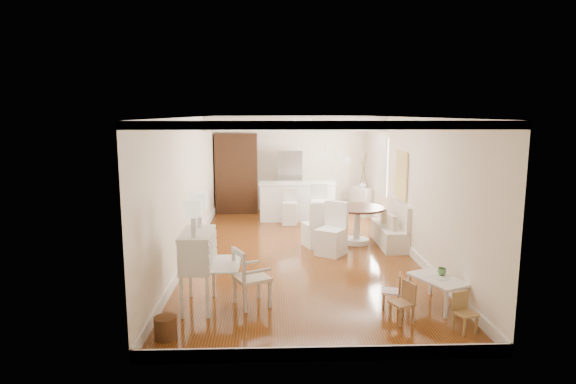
{
  "coord_description": "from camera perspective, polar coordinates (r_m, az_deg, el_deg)",
  "views": [
    {
      "loc": [
        -0.61,
        -9.72,
        2.88
      ],
      "look_at": [
        -0.25,
        0.3,
        1.23
      ],
      "focal_mm": 30.0,
      "sensor_mm": 36.0,
      "label": 1
    }
  ],
  "objects": [
    {
      "name": "secretary_bureau",
      "position": [
        7.36,
        -10.62,
        -9.02
      ],
      "size": [
        0.92,
        0.94,
        1.16
      ],
      "primitive_type": "cube",
      "rotation": [
        0.0,
        0.0,
        0.01
      ],
      "color": "white",
      "rests_on": "ground"
    },
    {
      "name": "branch_vase",
      "position": [
        13.76,
        8.86,
        0.92
      ],
      "size": [
        0.21,
        0.21,
        0.2
      ],
      "primitive_type": "imported",
      "rotation": [
        0.0,
        0.0,
        0.06
      ],
      "color": "silver",
      "rests_on": "sideboard"
    },
    {
      "name": "kids_table",
      "position": [
        7.73,
        17.35,
        -11.24
      ],
      "size": [
        0.84,
        1.01,
        0.44
      ],
      "primitive_type": "cube",
      "rotation": [
        0.0,
        0.0,
        0.42
      ],
      "color": "white",
      "rests_on": "ground"
    },
    {
      "name": "sideboard",
      "position": [
        13.84,
        8.84,
        -1.12
      ],
      "size": [
        0.65,
        0.91,
        0.79
      ],
      "primitive_type": "cube",
      "rotation": [
        0.0,
        0.0,
        0.39
      ],
      "color": "silver",
      "rests_on": "ground"
    },
    {
      "name": "kids_chair_b",
      "position": [
        7.43,
        12.15,
        -11.37
      ],
      "size": [
        0.33,
        0.33,
        0.56
      ],
      "primitive_type": "cube",
      "rotation": [
        0.0,
        0.0,
        -1.85
      ],
      "color": "#946943",
      "rests_on": "ground"
    },
    {
      "name": "fridge",
      "position": [
        14.04,
        1.67,
        1.23
      ],
      "size": [
        0.75,
        0.65,
        1.8
      ],
      "primitive_type": "imported",
      "color": "silver",
      "rests_on": "ground"
    },
    {
      "name": "bar_stool_right",
      "position": [
        12.36,
        3.7,
        -1.61
      ],
      "size": [
        0.44,
        0.44,
        1.07
      ],
      "primitive_type": "cube",
      "rotation": [
        0.0,
        0.0,
        -0.02
      ],
      "color": "silver",
      "rests_on": "ground"
    },
    {
      "name": "pencil_cup",
      "position": [
        7.79,
        17.76,
        -8.97
      ],
      "size": [
        0.14,
        0.14,
        0.11
      ],
      "primitive_type": "imported",
      "rotation": [
        0.0,
        0.0,
        0.05
      ],
      "color": "#5E9B5A",
      "rests_on": "kids_table"
    },
    {
      "name": "pantry_cabinet",
      "position": [
        14.05,
        -6.1,
        2.21
      ],
      "size": [
        1.2,
        0.6,
        2.3
      ],
      "primitive_type": "cube",
      "color": "#381E11",
      "rests_on": "ground"
    },
    {
      "name": "kids_chair_a",
      "position": [
        7.0,
        13.34,
        -12.63
      ],
      "size": [
        0.37,
        0.37,
        0.58
      ],
      "primitive_type": "cube",
      "rotation": [
        0.0,
        0.0,
        -1.17
      ],
      "color": "#9F7348",
      "rests_on": "ground"
    },
    {
      "name": "slip_chair_far",
      "position": [
        10.5,
        3.3,
        -3.76
      ],
      "size": [
        0.62,
        0.63,
        1.01
      ],
      "primitive_type": "cube",
      "rotation": [
        0.0,
        0.0,
        -2.8
      ],
      "color": "white",
      "rests_on": "ground"
    },
    {
      "name": "gustavian_armchair",
      "position": [
        7.36,
        -4.31,
        -9.99
      ],
      "size": [
        0.69,
        0.69,
        0.9
      ],
      "primitive_type": "cube",
      "rotation": [
        0.0,
        0.0,
        2.02
      ],
      "color": "beige",
      "rests_on": "ground"
    },
    {
      "name": "bar_stool_left",
      "position": [
        12.52,
        0.24,
        -1.76
      ],
      "size": [
        0.42,
        0.42,
        0.94
      ],
      "primitive_type": "cube",
      "rotation": [
        0.0,
        0.0,
        -0.12
      ],
      "color": "white",
      "rests_on": "ground"
    },
    {
      "name": "dining_table",
      "position": [
        10.82,
        8.15,
        -3.93
      ],
      "size": [
        1.43,
        1.43,
        0.83
      ],
      "primitive_type": "cylinder",
      "rotation": [
        0.0,
        0.0,
        -0.2
      ],
      "color": "#3F2014",
      "rests_on": "ground"
    },
    {
      "name": "banquette",
      "position": [
        10.81,
        11.92,
        -3.64
      ],
      "size": [
        0.52,
        1.6,
        0.98
      ],
      "primitive_type": "cube",
      "color": "silver",
      "rests_on": "ground"
    },
    {
      "name": "room",
      "position": [
        10.11,
        1.62,
        4.23
      ],
      "size": [
        9.0,
        9.04,
        2.82
      ],
      "color": "brown",
      "rests_on": "ground"
    },
    {
      "name": "kids_chair_c",
      "position": [
        6.97,
        20.3,
        -13.28
      ],
      "size": [
        0.33,
        0.33,
        0.54
      ],
      "primitive_type": "cube",
      "rotation": [
        0.0,
        0.0,
        0.36
      ],
      "color": "#AA844D",
      "rests_on": "ground"
    },
    {
      "name": "breakfast_counter",
      "position": [
        13.06,
        1.08,
        -1.1
      ],
      "size": [
        2.05,
        0.65,
        1.03
      ],
      "primitive_type": "cube",
      "color": "white",
      "rests_on": "ground"
    },
    {
      "name": "wicker_basket",
      "position": [
        6.63,
        -14.31,
        -15.34
      ],
      "size": [
        0.34,
        0.34,
        0.29
      ],
      "primitive_type": "cylinder",
      "rotation": [
        0.0,
        0.0,
        -0.19
      ],
      "color": "#54321A",
      "rests_on": "ground"
    },
    {
      "name": "slip_chair_near",
      "position": [
        9.89,
        5.14,
        -4.39
      ],
      "size": [
        0.72,
        0.73,
        1.08
      ],
      "primitive_type": "cube",
      "rotation": [
        0.0,
        0.0,
        -0.6
      ],
      "color": "white",
      "rests_on": "ground"
    }
  ]
}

